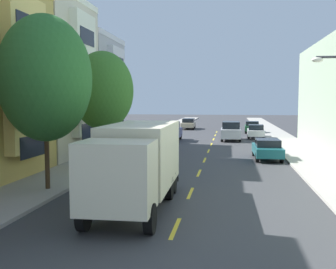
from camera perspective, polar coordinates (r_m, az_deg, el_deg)
ground_plane at (r=35.80m, az=6.01°, el=-1.75°), size 160.00×160.00×0.00m
sidewalk_left at (r=34.89m, az=-5.89°, el=-1.81°), size 3.20×120.00×0.14m
sidewalk_right at (r=34.20m, az=17.82°, el=-2.15°), size 3.20×120.00×0.14m
lane_centerline_dashes at (r=30.35m, az=5.50°, el=-2.93°), size 0.14×47.20×0.01m
townhouse_fourth_dove_grey at (r=38.82m, az=-16.18°, el=5.62°), size 12.69×7.90×9.90m
street_tree_second at (r=18.72m, az=-17.01°, el=7.61°), size 4.11×4.11×7.73m
street_tree_third at (r=26.27m, az=-9.23°, el=6.13°), size 3.96×3.96×7.11m
delivery_box_truck at (r=15.50m, az=-4.38°, el=-3.61°), size 2.51×7.66×3.16m
parked_pickup_charcoal at (r=24.49m, az=-5.72°, el=-2.86°), size 2.05×5.32×1.73m
parked_sedan_teal at (r=28.88m, az=13.87°, el=-1.96°), size 1.88×4.53×1.43m
parked_wagon_champagne at (r=57.86m, az=2.91°, el=1.58°), size 1.92×4.74×1.50m
parked_suv_navy at (r=40.77m, az=0.26°, el=0.47°), size 2.00×4.82×1.93m
parked_suv_burgundy at (r=30.74m, az=-2.33°, el=-0.97°), size 2.00×4.82×1.93m
parked_hatchback_white at (r=44.51m, az=12.32°, el=0.43°), size 1.85×4.05×1.50m
parked_hatchback_forest at (r=51.69m, az=11.81°, el=1.04°), size 1.83×4.04×1.50m
moving_silver_sedan at (r=41.80m, az=8.89°, el=0.52°), size 1.95×4.80×1.93m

